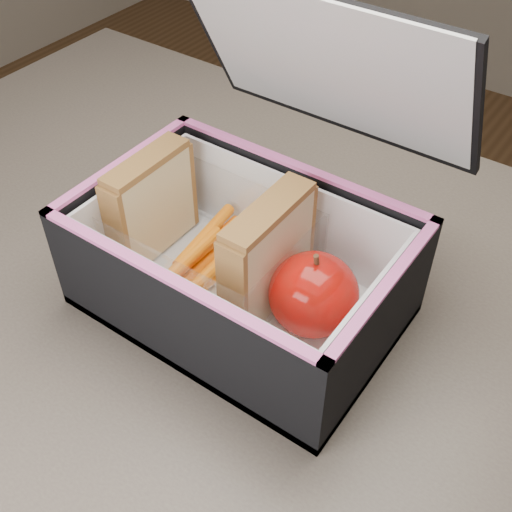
{
  "coord_description": "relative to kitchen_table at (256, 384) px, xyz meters",
  "views": [
    {
      "loc": [
        0.23,
        -0.32,
        1.22
      ],
      "look_at": [
        -0.02,
        0.03,
        0.81
      ],
      "focal_mm": 45.0,
      "sensor_mm": 36.0,
      "label": 1
    }
  ],
  "objects": [
    {
      "name": "lunch_bag",
      "position": [
        -0.03,
        0.02,
        0.15
      ],
      "size": [
        0.29,
        0.29,
        0.28
      ],
      "color": "black",
      "rests_on": "kitchen_table"
    },
    {
      "name": "carrot_sticks",
      "position": [
        -0.08,
        0.01,
        0.12
      ],
      "size": [
        0.05,
        0.15,
        0.03
      ],
      "color": "orange",
      "rests_on": "plastic_tub"
    },
    {
      "name": "red_apple",
      "position": [
        0.05,
        0.02,
        0.15
      ],
      "size": [
        0.08,
        0.08,
        0.09
      ],
      "rotation": [
        0.0,
        0.0,
        -0.05
      ],
      "color": "maroon",
      "rests_on": "paper_napkin"
    },
    {
      "name": "sandwich_left",
      "position": [
        -0.14,
        0.02,
        0.16
      ],
      "size": [
        0.03,
        0.1,
        0.11
      ],
      "color": "tan",
      "rests_on": "plastic_tub"
    },
    {
      "name": "sandwich_right",
      "position": [
        -0.0,
        0.02,
        0.16
      ],
      "size": [
        0.03,
        0.11,
        0.12
      ],
      "color": "tan",
      "rests_on": "plastic_tub"
    },
    {
      "name": "plastic_tub",
      "position": [
        -0.07,
        0.02,
        0.14
      ],
      "size": [
        0.19,
        0.13,
        0.08
      ],
      "primitive_type": null,
      "color": "white",
      "rests_on": "lunch_bag"
    },
    {
      "name": "kitchen_table",
      "position": [
        0.0,
        0.0,
        0.0
      ],
      "size": [
        1.2,
        0.8,
        0.75
      ],
      "color": "#63584C",
      "rests_on": "ground"
    },
    {
      "name": "paper_napkin",
      "position": [
        0.05,
        0.03,
        0.11
      ],
      "size": [
        0.11,
        0.11,
        0.01
      ],
      "primitive_type": "cube",
      "rotation": [
        0.0,
        0.0,
        -0.39
      ],
      "color": "white",
      "rests_on": "lunch_bag"
    }
  ]
}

